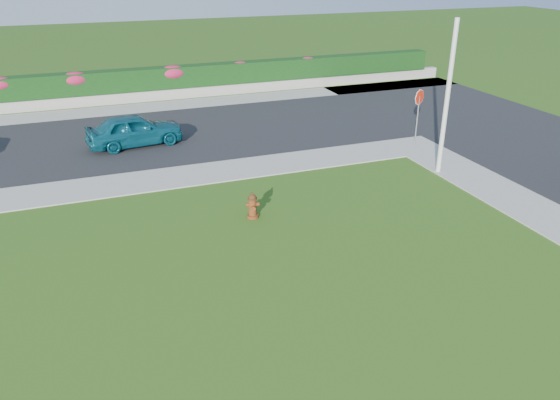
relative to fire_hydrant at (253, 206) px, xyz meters
name	(u,v)px	position (x,y,z in m)	size (l,w,h in m)	color
ground	(372,301)	(1.19, -5.04, -0.38)	(120.00, 120.00, 0.00)	black
street_far	(99,142)	(-3.81, 8.96, -0.36)	(26.00, 8.00, 0.04)	black
sidewalk_far	(78,190)	(-4.81, 3.96, -0.36)	(24.00, 2.00, 0.04)	gray
curb_corner	(414,146)	(8.19, 3.96, -0.36)	(2.00, 2.00, 0.04)	gray
sidewalk_beyond	(173,105)	(0.19, 13.96, -0.36)	(34.00, 2.00, 0.04)	gray
retaining_wall	(167,94)	(0.19, 15.46, -0.08)	(34.00, 0.40, 0.60)	gray
hedge	(166,77)	(0.19, 15.56, 0.77)	(32.00, 0.90, 1.10)	black
fire_hydrant	(253,206)	(0.00, 0.00, 0.00)	(0.42, 0.39, 0.80)	#491A0B
sedan_teal	(135,130)	(-2.41, 7.97, 0.31)	(1.53, 3.79, 1.29)	#0C4C5F
utility_pole	(447,99)	(7.37, 1.18, 2.27)	(0.16, 0.16, 5.31)	silver
stop_sign	(419,105)	(8.24, 4.00, 1.34)	(0.58, 0.28, 2.33)	slate
flower_clump_b	(0,84)	(-7.79, 15.46, 1.05)	(1.34, 0.86, 0.67)	#BB2055
flower_clump_c	(75,79)	(-4.34, 15.46, 1.04)	(1.42, 0.91, 0.71)	#BB2055
flower_clump_d	(173,72)	(0.57, 15.46, 1.03)	(1.48, 0.95, 0.74)	#BB2055
flower_clump_e	(240,66)	(4.31, 15.46, 1.11)	(1.04, 0.67, 0.52)	#BB2055
flower_clump_f	(308,62)	(8.39, 15.46, 1.11)	(1.09, 0.70, 0.54)	#BB2055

